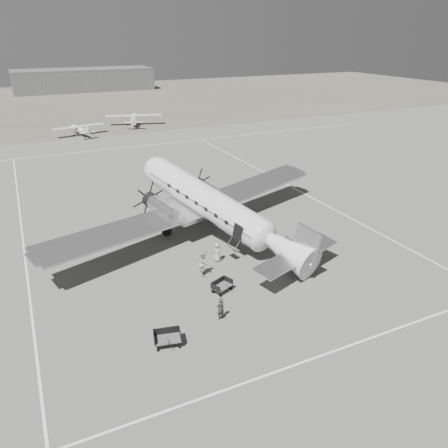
{
  "coord_description": "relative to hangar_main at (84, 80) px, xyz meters",
  "views": [
    {
      "loc": [
        -16.75,
        -29.64,
        17.13
      ],
      "look_at": [
        -2.26,
        0.96,
        2.2
      ],
      "focal_mm": 35.0,
      "sensor_mm": 36.0,
      "label": 1
    }
  ],
  "objects": [
    {
      "name": "ground",
      "position": [
        -5.0,
        -120.0,
        -3.3
      ],
      "size": [
        260.0,
        260.0,
        0.0
      ],
      "primitive_type": "plane",
      "color": "slate",
      "rests_on": "ground"
    },
    {
      "name": "taxi_line_near",
      "position": [
        -5.0,
        -134.0,
        -3.29
      ],
      "size": [
        60.0,
        0.15,
        0.01
      ],
      "primitive_type": "cube",
      "color": "white",
      "rests_on": "ground"
    },
    {
      "name": "taxi_line_right",
      "position": [
        7.0,
        -120.0,
        -3.29
      ],
      "size": [
        0.15,
        80.0,
        0.01
      ],
      "primitive_type": "cube",
      "color": "white",
      "rests_on": "ground"
    },
    {
      "name": "taxi_line_left",
      "position": [
        -23.0,
        -110.0,
        -3.29
      ],
      "size": [
        0.15,
        60.0,
        0.01
      ],
      "primitive_type": "cube",
      "color": "white",
      "rests_on": "ground"
    },
    {
      "name": "taxi_line_horizon",
      "position": [
        -5.0,
        -80.0,
        -3.29
      ],
      "size": [
        90.0,
        0.15,
        0.01
      ],
      "primitive_type": "cube",
      "color": "white",
      "rests_on": "ground"
    },
    {
      "name": "grass_infield",
      "position": [
        -5.0,
        -25.0,
        -3.3
      ],
      "size": [
        260.0,
        90.0,
        0.01
      ],
      "primitive_type": "cube",
      "color": "#5D5B4E",
      "rests_on": "ground"
    },
    {
      "name": "hangar_main",
      "position": [
        0.0,
        0.0,
        0.0
      ],
      "size": [
        42.0,
        14.0,
        6.6
      ],
      "color": "slate",
      "rests_on": "ground"
    },
    {
      "name": "dc3_airliner",
      "position": [
        -7.26,
        -117.04,
        -0.36
      ],
      "size": [
        36.19,
        30.41,
        5.87
      ],
      "primitive_type": null,
      "rotation": [
        0.0,
        0.0,
        0.34
      ],
      "color": "#BDBDC0",
      "rests_on": "ground"
    },
    {
      "name": "light_plane_left",
      "position": [
        -11.59,
        -67.91,
        -2.33
      ],
      "size": [
        10.84,
        9.52,
        1.94
      ],
      "primitive_type": null,
      "rotation": [
        0.0,
        0.0,
        0.23
      ],
      "color": "silver",
      "rests_on": "ground"
    },
    {
      "name": "light_plane_right",
      "position": [
        -0.41,
        -62.67,
        -2.16
      ],
      "size": [
        13.02,
        11.58,
        2.29
      ],
      "primitive_type": null,
      "rotation": [
        0.0,
        0.0,
        -0.27
      ],
      "color": "silver",
      "rests_on": "ground"
    },
    {
      "name": "baggage_cart_near",
      "position": [
        -10.42,
        -125.36,
        -2.87
      ],
      "size": [
        1.84,
        1.6,
        0.87
      ],
      "primitive_type": null,
      "rotation": [
        0.0,
        0.0,
        0.41
      ],
      "color": "#515151",
      "rests_on": "ground"
    },
    {
      "name": "baggage_cart_far",
      "position": [
        -15.84,
        -129.31,
        -2.82
      ],
      "size": [
        1.91,
        1.53,
        0.95
      ],
      "primitive_type": null,
      "rotation": [
        0.0,
        0.0,
        -0.21
      ],
      "color": "#515151",
      "rests_on": "ground"
    },
    {
      "name": "ground_crew",
      "position": [
        -11.89,
        -128.28,
        -2.51
      ],
      "size": [
        0.65,
        0.5,
        1.58
      ],
      "primitive_type": "imported",
      "rotation": [
        0.0,
        0.0,
        3.36
      ],
      "color": "#303030",
      "rests_on": "ground"
    },
    {
      "name": "ramp_agent",
      "position": [
        -10.67,
        -122.56,
        -2.33
      ],
      "size": [
        0.95,
        1.1,
        1.95
      ],
      "primitive_type": "imported",
      "rotation": [
        0.0,
        0.0,
        1.33
      ],
      "color": "#BBBBB9",
      "rests_on": "ground"
    },
    {
      "name": "passenger",
      "position": [
        -8.82,
        -121.07,
        -2.48
      ],
      "size": [
        0.57,
        0.83,
        1.63
      ],
      "primitive_type": "imported",
      "rotation": [
        0.0,
        0.0,
        1.64
      ],
      "color": "#A9AAA7",
      "rests_on": "ground"
    }
  ]
}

